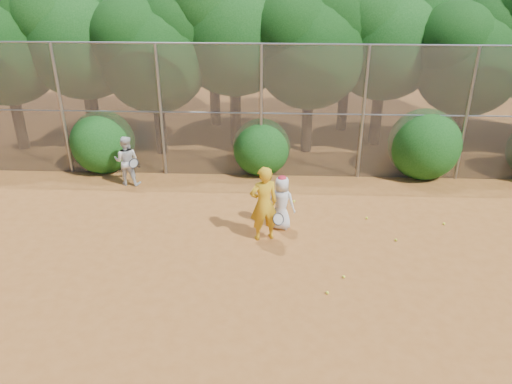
{
  "coord_description": "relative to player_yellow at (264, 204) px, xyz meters",
  "views": [
    {
      "loc": [
        -0.53,
        -8.29,
        6.34
      ],
      "look_at": [
        -1.0,
        2.5,
        1.1
      ],
      "focal_mm": 35.0,
      "sensor_mm": 36.0,
      "label": 1
    }
  ],
  "objects": [
    {
      "name": "player_yellow",
      "position": [
        0.0,
        0.0,
        0.0
      ],
      "size": [
        0.92,
        0.68,
        1.89
      ],
      "rotation": [
        0.0,
        0.0,
        3.48
      ],
      "color": "gold",
      "rests_on": "ground"
    },
    {
      "name": "tree_4",
      "position": [
        1.36,
        6.05,
        2.81
      ],
      "size": [
        4.19,
        3.64,
        5.73
      ],
      "color": "black",
      "rests_on": "ground"
    },
    {
      "name": "tree_3",
      "position": [
        -1.14,
        6.65,
        3.45
      ],
      "size": [
        4.89,
        4.26,
        6.7
      ],
      "color": "black",
      "rests_on": "ground"
    },
    {
      "name": "bush_2",
      "position": [
        4.8,
        4.11,
        0.15
      ],
      "size": [
        2.2,
        2.2,
        2.2
      ],
      "primitive_type": "sphere",
      "color": "#114412",
      "rests_on": "ground"
    },
    {
      "name": "bush_1",
      "position": [
        -0.2,
        4.11,
        -0.05
      ],
      "size": [
        1.8,
        1.8,
        1.8
      ],
      "primitive_type": "sphere",
      "color": "#114412",
      "rests_on": "ground"
    },
    {
      "name": "ball_3",
      "position": [
        1.77,
        -1.58,
        -0.91
      ],
      "size": [
        0.07,
        0.07,
        0.07
      ],
      "primitive_type": "sphere",
      "color": "yellow",
      "rests_on": "ground"
    },
    {
      "name": "fence_back",
      "position": [
        0.68,
        3.81,
        1.11
      ],
      "size": [
        20.05,
        0.09,
        4.03
      ],
      "color": "gray",
      "rests_on": "ground"
    },
    {
      "name": "ball_0",
      "position": [
        3.21,
        -0.0,
        -0.91
      ],
      "size": [
        0.07,
        0.07,
        0.07
      ],
      "primitive_type": "sphere",
      "color": "yellow",
      "rests_on": "ground"
    },
    {
      "name": "tree_6",
      "position": [
        6.35,
        5.85,
        2.52
      ],
      "size": [
        3.86,
        3.36,
        5.29
      ],
      "color": "black",
      "rests_on": "ground"
    },
    {
      "name": "tree_11",
      "position": [
        2.86,
        8.45,
        3.22
      ],
      "size": [
        4.64,
        4.03,
        6.35
      ],
      "color": "black",
      "rests_on": "ground"
    },
    {
      "name": "ball_2",
      "position": [
        1.37,
        -2.15,
        -0.91
      ],
      "size": [
        0.07,
        0.07,
        0.07
      ],
      "primitive_type": "sphere",
      "color": "yellow",
      "rests_on": "ground"
    },
    {
      "name": "ball_4",
      "position": [
        4.6,
        0.86,
        -0.91
      ],
      "size": [
        0.07,
        0.07,
        0.07
      ],
      "primitive_type": "sphere",
      "color": "yellow",
      "rests_on": "ground"
    },
    {
      "name": "bush_0",
      "position": [
        -5.2,
        4.11,
        0.05
      ],
      "size": [
        2.0,
        2.0,
        2.0
      ],
      "primitive_type": "sphere",
      "color": "#114412",
      "rests_on": "ground"
    },
    {
      "name": "ground",
      "position": [
        0.8,
        -2.19,
        -0.95
      ],
      "size": [
        80.0,
        80.0,
        0.0
      ],
      "primitive_type": "plane",
      "color": "#985622",
      "rests_on": "ground"
    },
    {
      "name": "tree_0",
      "position": [
        -8.64,
        5.85,
        2.99
      ],
      "size": [
        4.38,
        3.81,
        6.0
      ],
      "color": "black",
      "rests_on": "ground"
    },
    {
      "name": "tree_5",
      "position": [
        3.86,
        6.85,
        3.1
      ],
      "size": [
        4.51,
        3.92,
        6.17
      ],
      "color": "black",
      "rests_on": "ground"
    },
    {
      "name": "player_teen",
      "position": [
        0.43,
        0.55,
        -0.23
      ],
      "size": [
        0.8,
        0.67,
        1.43
      ],
      "rotation": [
        0.0,
        0.0,
        2.77
      ],
      "color": "silver",
      "rests_on": "ground"
    },
    {
      "name": "ball_1",
      "position": [
        2.67,
        1.08,
        -0.91
      ],
      "size": [
        0.07,
        0.07,
        0.07
      ],
      "primitive_type": "sphere",
      "color": "yellow",
      "rests_on": "ground"
    },
    {
      "name": "player_white",
      "position": [
        -4.14,
        2.98,
        -0.19
      ],
      "size": [
        0.85,
        0.74,
        1.51
      ],
      "rotation": [
        0.0,
        0.0,
        3.11
      ],
      "color": "silver",
      "rests_on": "ground"
    },
    {
      "name": "tree_9",
      "position": [
        -7.14,
        8.65,
        3.39
      ],
      "size": [
        4.83,
        4.2,
        6.62
      ],
      "color": "black",
      "rests_on": "ground"
    },
    {
      "name": "tree_2",
      "position": [
        -3.65,
        5.65,
        2.64
      ],
      "size": [
        3.99,
        3.47,
        5.47
      ],
      "color": "black",
      "rests_on": "ground"
    },
    {
      "name": "tree_1",
      "position": [
        -6.14,
        6.35,
        3.22
      ],
      "size": [
        4.64,
        4.03,
        6.35
      ],
      "color": "black",
      "rests_on": "ground"
    },
    {
      "name": "tree_10",
      "position": [
        -2.13,
        8.86,
        3.68
      ],
      "size": [
        5.15,
        4.48,
        7.06
      ],
      "color": "black",
      "rests_on": "ground"
    },
    {
      "name": "tree_12",
      "position": [
        7.37,
        9.06,
        3.57
      ],
      "size": [
        5.02,
        4.37,
        6.88
      ],
      "color": "black",
      "rests_on": "ground"
    }
  ]
}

